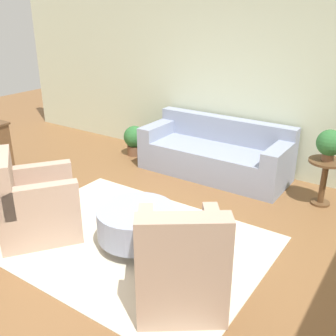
# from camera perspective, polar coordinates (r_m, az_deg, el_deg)

# --- Properties ---
(ground_plane) EXTENTS (16.00, 16.00, 0.00)m
(ground_plane) POSITION_cam_1_polar(r_m,az_deg,el_deg) (4.53, -5.58, -10.63)
(ground_plane) COLOR brown
(wall_back) EXTENTS (9.53, 0.12, 2.80)m
(wall_back) POSITION_cam_1_polar(r_m,az_deg,el_deg) (6.31, 10.78, 12.39)
(wall_back) COLOR beige
(wall_back) RESTS_ON ground_plane
(rug) EXTENTS (2.97, 2.20, 0.01)m
(rug) POSITION_cam_1_polar(r_m,az_deg,el_deg) (4.52, -5.59, -10.58)
(rug) COLOR beige
(rug) RESTS_ON ground_plane
(couch) EXTENTS (2.30, 0.91, 0.84)m
(couch) POSITION_cam_1_polar(r_m,az_deg,el_deg) (6.18, 6.86, 1.94)
(couch) COLOR #8E99B2
(couch) RESTS_ON ground_plane
(armchair_left) EXTENTS (1.10, 1.13, 1.01)m
(armchair_left) POSITION_cam_1_polar(r_m,az_deg,el_deg) (4.69, -19.04, -5.18)
(armchair_left) COLOR tan
(armchair_left) RESTS_ON rug
(armchair_right) EXTENTS (1.10, 1.13, 1.01)m
(armchair_right) POSITION_cam_1_polar(r_m,az_deg,el_deg) (3.50, 1.83, -14.02)
(armchair_right) COLOR tan
(armchair_right) RESTS_ON rug
(ottoman_table) EXTENTS (0.85, 0.85, 0.45)m
(ottoman_table) POSITION_cam_1_polar(r_m,az_deg,el_deg) (4.31, -4.58, -7.90)
(ottoman_table) COLOR #8E99B2
(ottoman_table) RESTS_ON rug
(side_table) EXTENTS (0.46, 0.46, 0.63)m
(side_table) POSITION_cam_1_polar(r_m,az_deg,el_deg) (5.52, 21.76, -0.98)
(side_table) COLOR brown
(side_table) RESTS_ON ground_plane
(potted_plant_on_side_table) EXTENTS (0.34, 0.34, 0.41)m
(potted_plant_on_side_table) POSITION_cam_1_polar(r_m,az_deg,el_deg) (5.37, 22.43, 3.31)
(potted_plant_on_side_table) COLOR brown
(potted_plant_on_side_table) RESTS_ON side_table
(potted_plant_floor) EXTENTS (0.38, 0.38, 0.53)m
(potted_plant_floor) POSITION_cam_1_polar(r_m,az_deg,el_deg) (6.96, -4.87, 4.20)
(potted_plant_floor) COLOR brown
(potted_plant_floor) RESTS_ON ground_plane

